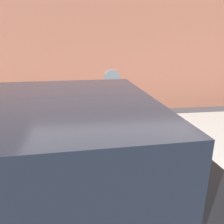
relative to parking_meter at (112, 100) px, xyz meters
The scene contains 3 objects.
sidewalk 1.61m from the parking_meter, 87.49° to the left, with size 24.00×2.80×0.15m.
building_facade 3.85m from the parking_meter, 89.24° to the left, with size 24.00×0.30×5.13m.
parking_meter is the anchor object (origin of this frame).
Camera 1 is at (-0.46, -2.00, 2.08)m, focal length 35.00 mm.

